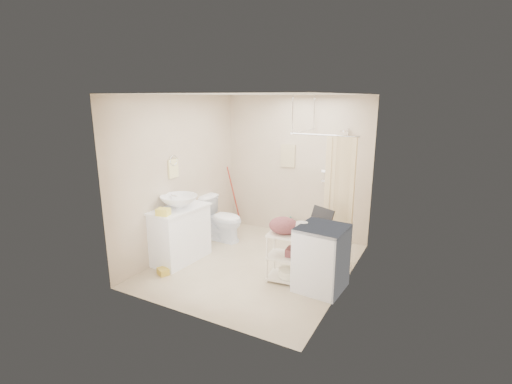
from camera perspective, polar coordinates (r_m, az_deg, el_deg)
floor at (r=5.95m, az=-0.15°, el=-11.09°), size 3.20×3.20×0.00m
ceiling at (r=5.37m, az=-0.17°, el=14.83°), size 2.80×3.20×0.04m
wall_back at (r=6.94m, az=6.11°, el=3.86°), size 2.80×0.04×2.60m
wall_front at (r=4.22m, az=-10.49°, el=-3.21°), size 2.80×0.04×2.60m
wall_left at (r=6.28m, az=-11.50°, el=2.54°), size 0.04×3.20×2.60m
wall_right at (r=5.03m, az=14.05°, el=-0.56°), size 0.04×3.20×2.60m
vanity at (r=6.08m, az=-11.70°, el=-6.33°), size 0.63×1.03×0.88m
sink at (r=5.90m, az=-11.76°, el=-1.47°), size 0.70×0.70×0.20m
counter_basket at (r=5.60m, az=-14.08°, el=-2.99°), size 0.21×0.18×0.10m
floor_basket at (r=5.78m, az=-14.11°, el=-11.59°), size 0.31×0.28×0.14m
toilet at (r=6.81m, az=-5.29°, el=-4.08°), size 0.81×0.48×0.81m
mop at (r=7.53m, az=-3.68°, el=-0.61°), size 0.14×0.14×1.23m
potted_plant_a at (r=7.08m, az=5.27°, el=-5.30°), size 0.23×0.19×0.36m
potted_plant_b at (r=6.98m, az=6.44°, el=-5.90°), size 0.21×0.20×0.30m
hanging_towel at (r=6.94m, az=4.94°, el=5.57°), size 0.28×0.03×0.42m
towel_ring at (r=6.09m, az=-12.62°, el=3.74°), size 0.04×0.22×0.34m
tp_holder at (r=6.44m, az=-10.69°, el=-2.47°), size 0.08×0.12×0.14m
shower at (r=6.21m, az=11.41°, el=0.04°), size 1.10×1.10×2.10m
shampoo_bottle_a at (r=6.62m, az=11.05°, el=4.46°), size 0.10×0.10×0.25m
shampoo_bottle_b at (r=6.60m, az=11.84°, el=3.99°), size 0.09×0.09×0.16m
washing_machine at (r=5.17m, az=10.02°, el=-9.94°), size 0.65×0.67×0.90m
laundry_rack at (r=5.30m, az=5.32°, el=-9.33°), size 0.66×0.43×0.86m
ironing_board at (r=5.38m, az=8.91°, el=-7.74°), size 0.32×0.12×1.09m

